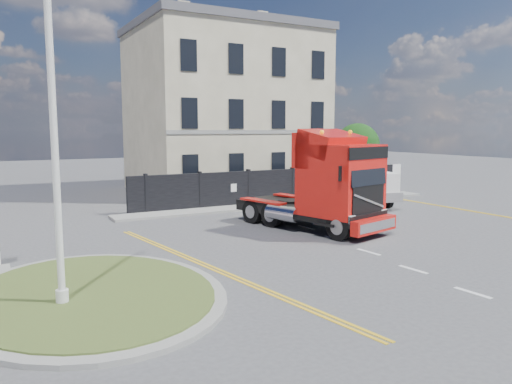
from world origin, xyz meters
TOP-DOWN VIEW (x-y plane):
  - ground at (0.00, 0.00)m, footprint 120.00×120.00m
  - traffic_island at (-7.00, -3.00)m, footprint 6.80×6.80m
  - hoarding_fence at (6.55, 9.00)m, footprint 18.80×0.25m
  - georgian_building at (6.00, 16.50)m, footprint 12.30×10.30m
  - tree at (14.38, 12.10)m, footprint 3.20×3.20m
  - pavement_far at (6.00, 8.10)m, footprint 20.00×1.60m
  - truck at (3.64, 0.98)m, footprint 4.31×7.51m
  - flatbed_pickup at (9.37, 4.97)m, footprint 2.99×5.25m
  - lamppost_island at (-7.79, -3.50)m, footprint 0.24×0.48m

SIDE VIEW (x-z plane):
  - ground at x=0.00m, z-range 0.00..0.00m
  - pavement_far at x=6.00m, z-range 0.00..0.12m
  - traffic_island at x=-7.00m, z-range 0.00..0.16m
  - hoarding_fence at x=6.55m, z-range 0.00..2.00m
  - flatbed_pickup at x=9.37m, z-range 0.08..2.12m
  - truck at x=3.64m, z-range -0.22..4.02m
  - tree at x=14.38m, z-range 0.65..5.45m
  - lamppost_island at x=-7.79m, z-range 0.16..7.89m
  - georgian_building at x=6.00m, z-range -0.63..12.17m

